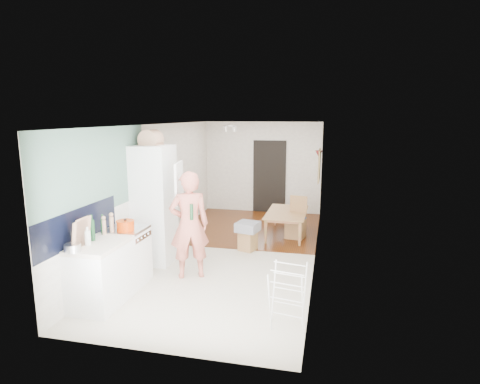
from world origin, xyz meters
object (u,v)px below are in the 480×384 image
at_px(stool, 248,241).
at_px(drying_rack, 288,298).
at_px(dining_table, 288,226).
at_px(dining_chair, 296,218).
at_px(person, 189,215).

relative_size(stool, drying_rack, 0.48).
bearing_deg(dining_table, drying_rack, -173.80).
height_order(dining_table, dining_chair, dining_chair).
xyz_separation_m(person, dining_chair, (1.54, 2.54, -0.60)).
bearing_deg(person, stool, -139.03).
distance_m(dining_chair, stool, 1.36).
bearing_deg(drying_rack, dining_table, 106.64).
distance_m(stool, drying_rack, 3.04).
bearing_deg(stool, person, -114.01).
xyz_separation_m(person, dining_table, (1.35, 2.69, -0.83)).
bearing_deg(dining_chair, drying_rack, -75.05).
height_order(dining_chair, stool, dining_chair).
bearing_deg(stool, drying_rack, -68.87).
bearing_deg(dining_table, dining_chair, -128.41).
bearing_deg(dining_chair, dining_table, 152.90).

